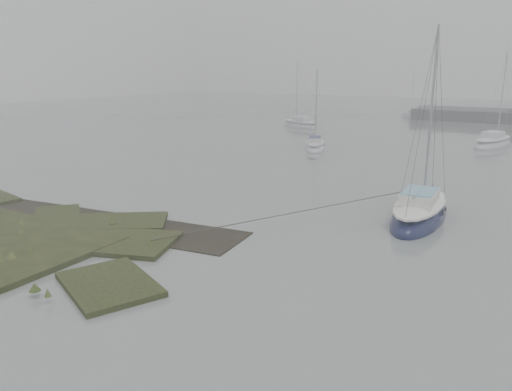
% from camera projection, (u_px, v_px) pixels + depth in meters
% --- Properties ---
extents(ground, '(160.00, 160.00, 0.00)m').
position_uv_depth(ground, '(377.00, 151.00, 41.78)').
color(ground, gray).
rests_on(ground, ground).
extents(sailboat_main, '(2.36, 6.69, 9.36)m').
position_uv_depth(sailboat_main, '(419.00, 214.00, 23.01)').
color(sailboat_main, '#121738').
rests_on(sailboat_main, ground).
extents(sailboat_white, '(3.45, 5.36, 7.21)m').
position_uv_depth(sailboat_white, '(315.00, 146.00, 42.91)').
color(sailboat_white, silver).
rests_on(sailboat_white, ground).
extents(sailboat_far_a, '(6.02, 4.17, 8.14)m').
position_uv_depth(sailboat_far_a, '(300.00, 125.00, 58.48)').
color(sailboat_far_a, '#A9AFB2').
rests_on(sailboat_far_a, ground).
extents(sailboat_far_b, '(3.67, 6.50, 8.73)m').
position_uv_depth(sailboat_far_b, '(493.00, 144.00, 44.24)').
color(sailboat_far_b, silver).
rests_on(sailboat_far_b, ground).
extents(sailboat_far_c, '(4.88, 4.05, 6.83)m').
position_uv_depth(sailboat_far_c, '(414.00, 116.00, 69.47)').
color(sailboat_far_c, silver).
rests_on(sailboat_far_c, ground).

